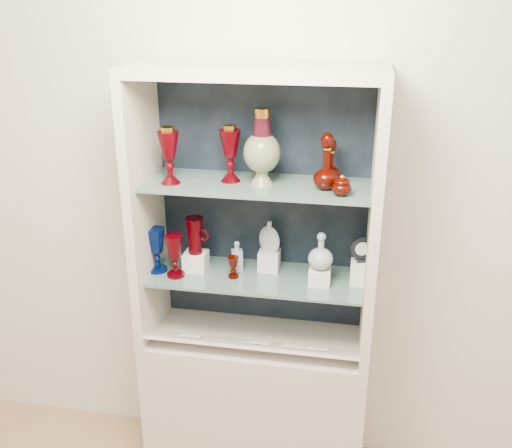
% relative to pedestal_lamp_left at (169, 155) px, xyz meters
% --- Properties ---
extents(wall_back, '(3.50, 0.02, 2.80)m').
position_rel_pedestal_lamp_left_xyz_m(wall_back, '(0.35, 0.25, -0.19)').
color(wall_back, silver).
rests_on(wall_back, ground).
extents(cabinet_base, '(1.00, 0.40, 0.75)m').
position_rel_pedestal_lamp_left_xyz_m(cabinet_base, '(0.35, 0.03, -1.21)').
color(cabinet_base, beige).
rests_on(cabinet_base, ground).
extents(cabinet_back_panel, '(0.98, 0.02, 1.15)m').
position_rel_pedestal_lamp_left_xyz_m(cabinet_back_panel, '(0.35, 0.22, -0.26)').
color(cabinet_back_panel, black).
rests_on(cabinet_back_panel, cabinet_base).
extents(cabinet_side_left, '(0.04, 0.40, 1.15)m').
position_rel_pedestal_lamp_left_xyz_m(cabinet_side_left, '(-0.13, 0.03, -0.26)').
color(cabinet_side_left, beige).
rests_on(cabinet_side_left, cabinet_base).
extents(cabinet_side_right, '(0.04, 0.40, 1.15)m').
position_rel_pedestal_lamp_left_xyz_m(cabinet_side_right, '(0.83, 0.03, -0.26)').
color(cabinet_side_right, beige).
rests_on(cabinet_side_right, cabinet_base).
extents(cabinet_top_cap, '(1.00, 0.40, 0.04)m').
position_rel_pedestal_lamp_left_xyz_m(cabinet_top_cap, '(0.35, 0.03, 0.33)').
color(cabinet_top_cap, beige).
rests_on(cabinet_top_cap, cabinet_side_left).
extents(shelf_lower, '(0.92, 0.34, 0.01)m').
position_rel_pedestal_lamp_left_xyz_m(shelf_lower, '(0.35, 0.05, -0.54)').
color(shelf_lower, slate).
rests_on(shelf_lower, cabinet_side_left).
extents(shelf_upper, '(0.92, 0.34, 0.01)m').
position_rel_pedestal_lamp_left_xyz_m(shelf_upper, '(0.35, 0.05, -0.12)').
color(shelf_upper, slate).
rests_on(shelf_upper, cabinet_side_left).
extents(label_ledge, '(0.92, 0.17, 0.09)m').
position_rel_pedestal_lamp_left_xyz_m(label_ledge, '(0.35, -0.08, -0.81)').
color(label_ledge, beige).
rests_on(label_ledge, cabinet_base).
extents(label_card_0, '(0.10, 0.06, 0.03)m').
position_rel_pedestal_lamp_left_xyz_m(label_card_0, '(0.63, -0.08, -0.79)').
color(label_card_0, white).
rests_on(label_card_0, label_ledge).
extents(label_card_1, '(0.10, 0.06, 0.03)m').
position_rel_pedestal_lamp_left_xyz_m(label_card_1, '(0.08, -0.08, -0.79)').
color(label_card_1, white).
rests_on(label_card_1, label_ledge).
extents(label_card_2, '(0.10, 0.06, 0.03)m').
position_rel_pedestal_lamp_left_xyz_m(label_card_2, '(0.38, -0.08, -0.79)').
color(label_card_2, white).
rests_on(label_card_2, label_ledge).
extents(label_card_3, '(0.10, 0.06, 0.03)m').
position_rel_pedestal_lamp_left_xyz_m(label_card_3, '(0.54, -0.08, -0.79)').
color(label_card_3, white).
rests_on(label_card_3, label_ledge).
extents(pedestal_lamp_left, '(0.09, 0.09, 0.23)m').
position_rel_pedestal_lamp_left_xyz_m(pedestal_lamp_left, '(0.00, 0.00, 0.00)').
color(pedestal_lamp_left, '#410005').
rests_on(pedestal_lamp_left, shelf_upper).
extents(pedestal_lamp_right, '(0.11, 0.11, 0.23)m').
position_rel_pedestal_lamp_left_xyz_m(pedestal_lamp_right, '(0.24, 0.07, 0.00)').
color(pedestal_lamp_right, '#410005').
rests_on(pedestal_lamp_right, shelf_upper).
extents(enamel_urn, '(0.18, 0.18, 0.31)m').
position_rel_pedestal_lamp_left_xyz_m(enamel_urn, '(0.37, 0.05, 0.04)').
color(enamel_urn, '#0F4113').
rests_on(enamel_urn, shelf_upper).
extents(ruby_decanter_a, '(0.10, 0.10, 0.26)m').
position_rel_pedestal_lamp_left_xyz_m(ruby_decanter_a, '(0.63, 0.03, 0.01)').
color(ruby_decanter_a, '#390600').
rests_on(ruby_decanter_a, shelf_upper).
extents(ruby_decanter_b, '(0.09, 0.09, 0.19)m').
position_rel_pedestal_lamp_left_xyz_m(ruby_decanter_b, '(0.64, 0.13, -0.02)').
color(ruby_decanter_b, '#390600').
rests_on(ruby_decanter_b, shelf_upper).
extents(lidded_bowl, '(0.08, 0.08, 0.09)m').
position_rel_pedestal_lamp_left_xyz_m(lidded_bowl, '(0.70, -0.03, -0.07)').
color(lidded_bowl, '#390600').
rests_on(lidded_bowl, shelf_upper).
extents(cobalt_goblet, '(0.10, 0.10, 0.20)m').
position_rel_pedestal_lamp_left_xyz_m(cobalt_goblet, '(-0.09, 0.02, -0.44)').
color(cobalt_goblet, '#010F43').
rests_on(cobalt_goblet, shelf_lower).
extents(ruby_goblet_tall, '(0.08, 0.08, 0.19)m').
position_rel_pedestal_lamp_left_xyz_m(ruby_goblet_tall, '(0.00, -0.01, -0.44)').
color(ruby_goblet_tall, '#410005').
rests_on(ruby_goblet_tall, shelf_lower).
extents(ruby_goblet_small, '(0.06, 0.06, 0.10)m').
position_rel_pedestal_lamp_left_xyz_m(ruby_goblet_small, '(0.25, 0.02, -0.49)').
color(ruby_goblet_small, '#390600').
rests_on(ruby_goblet_small, shelf_lower).
extents(riser_ruby_pitcher, '(0.10, 0.10, 0.08)m').
position_rel_pedestal_lamp_left_xyz_m(riser_ruby_pitcher, '(0.07, 0.07, -0.50)').
color(riser_ruby_pitcher, silver).
rests_on(riser_ruby_pitcher, shelf_lower).
extents(ruby_pitcher, '(0.13, 0.10, 0.16)m').
position_rel_pedestal_lamp_left_xyz_m(ruby_pitcher, '(0.07, 0.07, -0.37)').
color(ruby_pitcher, '#410005').
rests_on(ruby_pitcher, riser_ruby_pitcher).
extents(clear_square_bottle, '(0.06, 0.06, 0.14)m').
position_rel_pedestal_lamp_left_xyz_m(clear_square_bottle, '(0.25, 0.09, -0.47)').
color(clear_square_bottle, '#9AADB6').
rests_on(clear_square_bottle, shelf_lower).
extents(riser_flat_flask, '(0.09, 0.09, 0.09)m').
position_rel_pedestal_lamp_left_xyz_m(riser_flat_flask, '(0.39, 0.12, -0.49)').
color(riser_flat_flask, silver).
rests_on(riser_flat_flask, shelf_lower).
extents(flat_flask, '(0.11, 0.08, 0.14)m').
position_rel_pedestal_lamp_left_xyz_m(flat_flask, '(0.39, 0.12, -0.37)').
color(flat_flask, '#ACB3C2').
rests_on(flat_flask, riser_flat_flask).
extents(riser_clear_round_decanter, '(0.09, 0.09, 0.07)m').
position_rel_pedestal_lamp_left_xyz_m(riser_clear_round_decanter, '(0.62, 0.03, -0.50)').
color(riser_clear_round_decanter, silver).
rests_on(riser_clear_round_decanter, shelf_lower).
extents(clear_round_decanter, '(0.12, 0.12, 0.16)m').
position_rel_pedestal_lamp_left_xyz_m(clear_round_decanter, '(0.62, 0.03, -0.39)').
color(clear_round_decanter, '#9AADB6').
rests_on(clear_round_decanter, riser_clear_round_decanter).
extents(riser_cameo_medallion, '(0.08, 0.08, 0.10)m').
position_rel_pedestal_lamp_left_xyz_m(riser_cameo_medallion, '(0.79, 0.06, -0.49)').
color(riser_cameo_medallion, silver).
rests_on(riser_cameo_medallion, shelf_lower).
extents(cameo_medallion, '(0.10, 0.06, 0.11)m').
position_rel_pedestal_lamp_left_xyz_m(cameo_medallion, '(0.79, 0.06, -0.38)').
color(cameo_medallion, black).
rests_on(cameo_medallion, riser_cameo_medallion).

